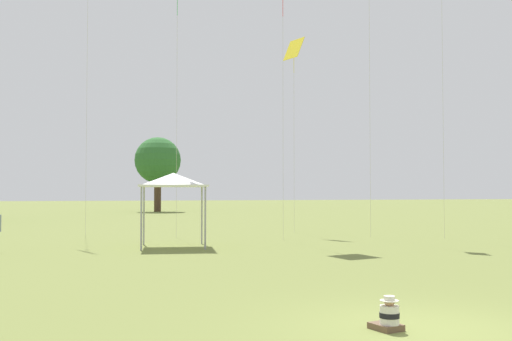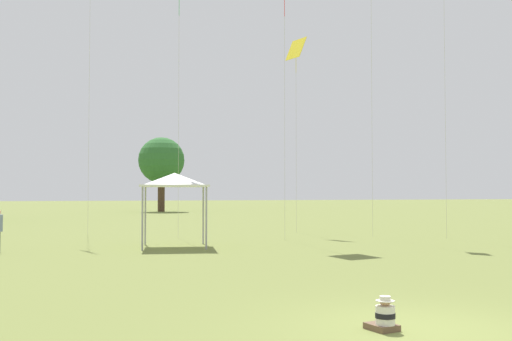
{
  "view_description": "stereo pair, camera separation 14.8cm",
  "coord_description": "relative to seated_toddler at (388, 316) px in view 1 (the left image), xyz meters",
  "views": [
    {
      "loc": [
        -5.3,
        -8.54,
        2.2
      ],
      "look_at": [
        -0.17,
        8.97,
        2.86
      ],
      "focal_mm": 42.0,
      "sensor_mm": 36.0,
      "label": 1
    },
    {
      "loc": [
        -5.15,
        -8.58,
        2.2
      ],
      "look_at": [
        -0.17,
        8.97,
        2.86
      ],
      "focal_mm": 42.0,
      "sensor_mm": 36.0,
      "label": 2
    }
  ],
  "objects": [
    {
      "name": "ground_plane",
      "position": [
        0.58,
        -0.07,
        -0.23
      ],
      "size": [
        300.0,
        300.0,
        0.0
      ],
      "primitive_type": "plane",
      "color": "olive"
    },
    {
      "name": "distant_tree_1",
      "position": [
        3.61,
        59.66,
        5.54
      ],
      "size": [
        5.24,
        5.24,
        8.46
      ],
      "color": "#473323",
      "rests_on": "ground"
    },
    {
      "name": "seated_toddler",
      "position": [
        0.0,
        0.0,
        0.0
      ],
      "size": [
        0.48,
        0.55,
        0.56
      ],
      "rotation": [
        0.0,
        0.0,
        0.23
      ],
      "color": "brown",
      "rests_on": "ground"
    },
    {
      "name": "canopy_tent",
      "position": [
        -1.15,
        15.43,
        2.45
      ],
      "size": [
        3.04,
        3.04,
        2.98
      ],
      "rotation": [
        0.0,
        0.0,
        -0.14
      ],
      "color": "white",
      "rests_on": "ground"
    },
    {
      "name": "kite_1",
      "position": [
        6.46,
        22.16,
        9.68
      ],
      "size": [
        0.9,
        1.38,
        10.68
      ],
      "rotation": [
        0.0,
        0.0,
        4.24
      ],
      "color": "yellow",
      "rests_on": "ground"
    }
  ]
}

